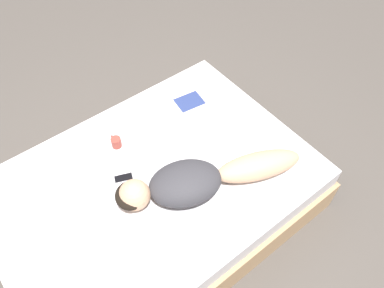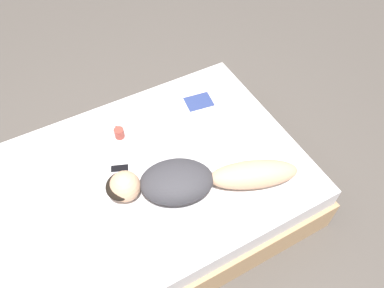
% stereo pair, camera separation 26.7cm
% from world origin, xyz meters
% --- Properties ---
extents(ground_plane, '(12.00, 12.00, 0.00)m').
position_xyz_m(ground_plane, '(0.00, 0.00, 0.00)').
color(ground_plane, '#4C4742').
extents(bed, '(1.57, 2.20, 0.48)m').
position_xyz_m(bed, '(0.00, 0.00, 0.23)').
color(bed, tan).
rests_on(bed, ground_plane).
extents(person, '(0.66, 1.25, 0.20)m').
position_xyz_m(person, '(-0.25, -0.20, 0.57)').
color(person, tan).
rests_on(person, bed).
extents(open_magazine, '(0.55, 0.37, 0.01)m').
position_xyz_m(open_magazine, '(0.30, -0.63, 0.48)').
color(open_magazine, silver).
rests_on(open_magazine, bed).
extents(coffee_mug, '(0.11, 0.07, 0.08)m').
position_xyz_m(coffee_mug, '(0.40, 0.05, 0.52)').
color(coffee_mug, '#993D33').
rests_on(coffee_mug, bed).
extents(cell_phone, '(0.12, 0.16, 0.01)m').
position_xyz_m(cell_phone, '(0.12, 0.16, 0.48)').
color(cell_phone, silver).
rests_on(cell_phone, bed).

